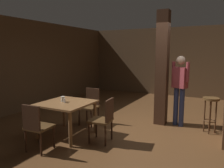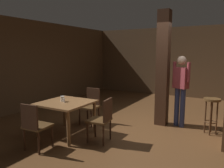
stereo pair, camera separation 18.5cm
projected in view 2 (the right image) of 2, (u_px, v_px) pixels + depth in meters
ground_plane at (147, 131)px, 5.03m from camera, size 10.80×10.80×0.00m
wall_back at (188, 62)px, 8.70m from camera, size 8.00×0.10×2.80m
wall_left at (26, 65)px, 6.76m from camera, size 0.10×9.00×2.80m
pillar at (163, 69)px, 5.34m from camera, size 0.28×0.28×2.80m
dining_table at (66, 107)px, 4.74m from camera, size 1.03×1.03×0.74m
chair_south at (35, 124)px, 3.97m from camera, size 0.44×0.44×0.89m
chair_east at (102, 118)px, 4.35m from camera, size 0.47×0.47×0.89m
chair_north at (91, 104)px, 5.51m from camera, size 0.43×0.43×0.89m
napkin_cup at (63, 99)px, 4.76m from camera, size 0.08×0.08×0.12m
salt_shaker at (64, 100)px, 4.68m from camera, size 0.03×0.03×0.09m
standing_person at (181, 86)px, 5.23m from camera, size 0.46×0.31×1.72m
bar_stool_near at (212, 107)px, 4.80m from camera, size 0.36×0.36×0.80m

